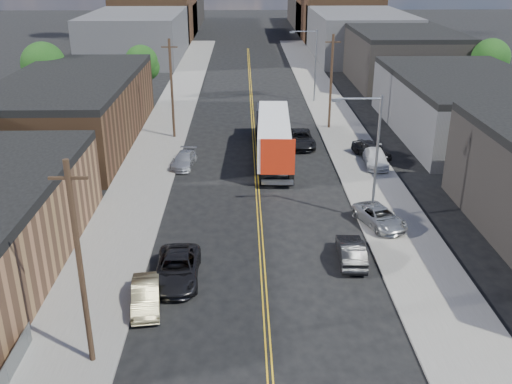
{
  "coord_description": "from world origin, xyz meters",
  "views": [
    {
      "loc": [
        -1.11,
        -11.59,
        17.56
      ],
      "look_at": [
        -0.27,
        24.35,
        2.5
      ],
      "focal_mm": 40.0,
      "sensor_mm": 36.0,
      "label": 1
    }
  ],
  "objects_px": {
    "car_right_oncoming": "(351,251)",
    "car_left_d": "(184,160)",
    "car_right_lot_b": "(376,158)",
    "car_left_b": "(146,296)",
    "semi_truck": "(273,132)",
    "car_right_lot_a": "(380,217)",
    "car_ahead_truck": "(300,139)",
    "car_left_c": "(177,269)",
    "car_right_lot_c": "(371,150)"
  },
  "relations": [
    {
      "from": "car_right_oncoming",
      "to": "car_left_d",
      "type": "bearing_deg",
      "value": -52.51
    },
    {
      "from": "car_right_lot_b",
      "to": "car_left_b",
      "type": "bearing_deg",
      "value": -123.76
    },
    {
      "from": "semi_truck",
      "to": "car_left_d",
      "type": "height_order",
      "value": "semi_truck"
    },
    {
      "from": "car_right_lot_a",
      "to": "car_right_lot_b",
      "type": "height_order",
      "value": "car_right_lot_b"
    },
    {
      "from": "car_left_d",
      "to": "car_ahead_truck",
      "type": "xyz_separation_m",
      "value": [
        10.9,
        5.66,
        0.14
      ]
    },
    {
      "from": "car_right_lot_a",
      "to": "car_ahead_truck",
      "type": "xyz_separation_m",
      "value": [
        -3.76,
        18.21,
        -0.03
      ]
    },
    {
      "from": "car_left_d",
      "to": "car_ahead_truck",
      "type": "height_order",
      "value": "car_ahead_truck"
    },
    {
      "from": "semi_truck",
      "to": "car_left_c",
      "type": "height_order",
      "value": "semi_truck"
    },
    {
      "from": "car_left_c",
      "to": "car_right_lot_a",
      "type": "distance_m",
      "value": 14.83
    },
    {
      "from": "car_ahead_truck",
      "to": "car_left_c",
      "type": "bearing_deg",
      "value": -113.07
    },
    {
      "from": "car_right_oncoming",
      "to": "car_ahead_truck",
      "type": "bearing_deg",
      "value": -84.58
    },
    {
      "from": "car_left_b",
      "to": "car_right_lot_a",
      "type": "xyz_separation_m",
      "value": [
        14.66,
        9.33,
        0.12
      ]
    },
    {
      "from": "semi_truck",
      "to": "car_right_oncoming",
      "type": "distance_m",
      "value": 20.21
    },
    {
      "from": "car_left_d",
      "to": "car_right_lot_a",
      "type": "height_order",
      "value": "car_right_lot_a"
    },
    {
      "from": "semi_truck",
      "to": "car_right_lot_a",
      "type": "distance_m",
      "value": 16.53
    },
    {
      "from": "car_right_lot_a",
      "to": "car_right_oncoming",
      "type": "bearing_deg",
      "value": -140.55
    },
    {
      "from": "car_left_b",
      "to": "car_right_lot_b",
      "type": "height_order",
      "value": "car_right_lot_b"
    },
    {
      "from": "semi_truck",
      "to": "car_right_lot_b",
      "type": "height_order",
      "value": "semi_truck"
    },
    {
      "from": "semi_truck",
      "to": "car_left_c",
      "type": "relative_size",
      "value": 2.96
    },
    {
      "from": "car_left_c",
      "to": "car_right_lot_b",
      "type": "xyz_separation_m",
      "value": [
        15.63,
        18.79,
        0.08
      ]
    },
    {
      "from": "car_left_c",
      "to": "car_right_lot_c",
      "type": "height_order",
      "value": "car_right_lot_c"
    },
    {
      "from": "car_right_lot_c",
      "to": "car_ahead_truck",
      "type": "bearing_deg",
      "value": 121.18
    },
    {
      "from": "car_left_c",
      "to": "car_right_lot_c",
      "type": "xyz_separation_m",
      "value": [
        15.7,
        20.91,
        0.14
      ]
    },
    {
      "from": "car_left_b",
      "to": "car_right_lot_c",
      "type": "relative_size",
      "value": 0.94
    },
    {
      "from": "car_right_lot_a",
      "to": "car_left_c",
      "type": "bearing_deg",
      "value": -173.18
    },
    {
      "from": "car_left_d",
      "to": "car_right_lot_b",
      "type": "relative_size",
      "value": 0.93
    },
    {
      "from": "car_left_d",
      "to": "car_right_oncoming",
      "type": "bearing_deg",
      "value": -48.15
    },
    {
      "from": "car_left_d",
      "to": "car_right_lot_a",
      "type": "bearing_deg",
      "value": -33.17
    },
    {
      "from": "car_right_lot_b",
      "to": "car_right_lot_c",
      "type": "distance_m",
      "value": 2.13
    },
    {
      "from": "car_right_lot_a",
      "to": "car_right_lot_b",
      "type": "relative_size",
      "value": 0.99
    },
    {
      "from": "car_left_b",
      "to": "car_right_lot_c",
      "type": "height_order",
      "value": "car_right_lot_c"
    },
    {
      "from": "car_ahead_truck",
      "to": "car_right_lot_a",
      "type": "bearing_deg",
      "value": -80.48
    },
    {
      "from": "car_left_d",
      "to": "car_right_lot_b",
      "type": "bearing_deg",
      "value": 6.04
    },
    {
      "from": "car_left_b",
      "to": "car_ahead_truck",
      "type": "height_order",
      "value": "car_ahead_truck"
    },
    {
      "from": "car_right_lot_a",
      "to": "car_left_b",
      "type": "bearing_deg",
      "value": -167.28
    },
    {
      "from": "car_right_lot_b",
      "to": "car_right_lot_c",
      "type": "xyz_separation_m",
      "value": [
        0.07,
        2.12,
        0.06
      ]
    },
    {
      "from": "car_left_c",
      "to": "car_ahead_truck",
      "type": "distance_m",
      "value": 26.61
    },
    {
      "from": "car_left_c",
      "to": "car_left_b",
      "type": "bearing_deg",
      "value": -118.27
    },
    {
      "from": "car_left_c",
      "to": "car_right_lot_a",
      "type": "relative_size",
      "value": 1.17
    },
    {
      "from": "car_left_b",
      "to": "semi_truck",
      "type": "bearing_deg",
      "value": 63.95
    },
    {
      "from": "semi_truck",
      "to": "car_right_lot_a",
      "type": "relative_size",
      "value": 3.46
    },
    {
      "from": "semi_truck",
      "to": "car_right_lot_a",
      "type": "height_order",
      "value": "semi_truck"
    },
    {
      "from": "car_left_b",
      "to": "car_ahead_truck",
      "type": "distance_m",
      "value": 29.63
    },
    {
      "from": "semi_truck",
      "to": "car_right_lot_a",
      "type": "bearing_deg",
      "value": -63.71
    },
    {
      "from": "semi_truck",
      "to": "car_right_lot_b",
      "type": "relative_size",
      "value": 3.41
    },
    {
      "from": "semi_truck",
      "to": "car_right_oncoming",
      "type": "xyz_separation_m",
      "value": [
        3.84,
        -19.77,
        -1.67
      ]
    },
    {
      "from": "car_right_lot_c",
      "to": "car_right_lot_a",
      "type": "bearing_deg",
      "value": -126.05
    },
    {
      "from": "car_left_b",
      "to": "car_left_c",
      "type": "bearing_deg",
      "value": 54.7
    },
    {
      "from": "semi_truck",
      "to": "car_left_d",
      "type": "xyz_separation_m",
      "value": [
        -8.01,
        -2.49,
        -1.75
      ]
    },
    {
      "from": "car_right_oncoming",
      "to": "semi_truck",
      "type": "bearing_deg",
      "value": -75.97
    }
  ]
}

